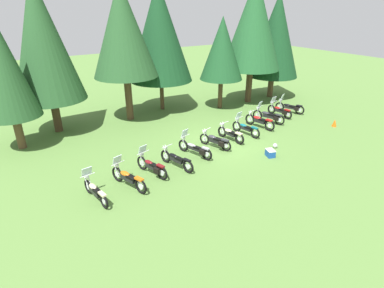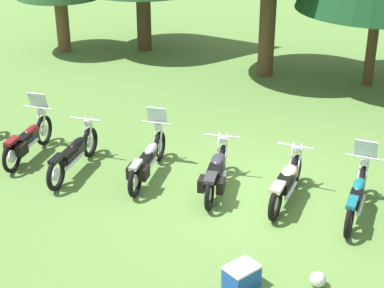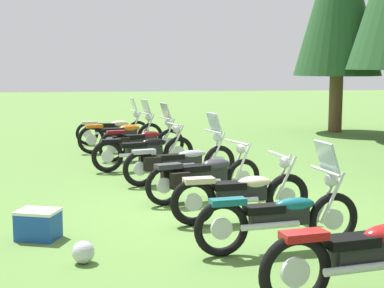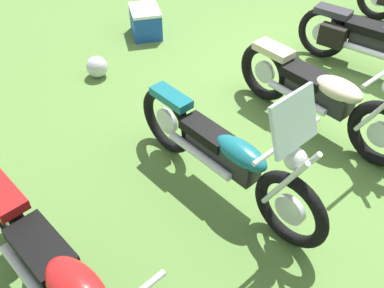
{
  "view_description": "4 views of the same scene",
  "coord_description": "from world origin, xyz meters",
  "px_view_note": "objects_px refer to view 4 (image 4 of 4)",
  "views": [
    {
      "loc": [
        -10.43,
        -13.2,
        7.62
      ],
      "look_at": [
        -2.14,
        -0.06,
        0.54
      ],
      "focal_mm": 28.94,
      "sensor_mm": 36.0,
      "label": 1
    },
    {
      "loc": [
        4.72,
        -10.0,
        6.37
      ],
      "look_at": [
        -1.28,
        -0.1,
        0.88
      ],
      "focal_mm": 57.76,
      "sensor_mm": 36.0,
      "label": 2
    },
    {
      "loc": [
        8.97,
        -1.65,
        2.32
      ],
      "look_at": [
        -1.33,
        -0.31,
        0.89
      ],
      "focal_mm": 54.64,
      "sensor_mm": 36.0,
      "label": 3
    },
    {
      "loc": [
        3.86,
        2.49,
        2.98
      ],
      "look_at": [
        2.4,
        0.27,
        0.63
      ],
      "focal_mm": 40.44,
      "sensor_mm": 36.0,
      "label": 4
    }
  ],
  "objects_px": {
    "motorcycle_7": "(225,154)",
    "motorcycle_8": "(64,284)",
    "picnic_cooler": "(146,22)",
    "dropped_helmet": "(97,67)",
    "motorcycle_5": "(379,41)",
    "motorcycle_6": "(320,94)"
  },
  "relations": [
    {
      "from": "motorcycle_6",
      "to": "dropped_helmet",
      "type": "height_order",
      "value": "motorcycle_6"
    },
    {
      "from": "motorcycle_6",
      "to": "motorcycle_8",
      "type": "bearing_deg",
      "value": -85.55
    },
    {
      "from": "motorcycle_8",
      "to": "motorcycle_6",
      "type": "bearing_deg",
      "value": 91.9
    },
    {
      "from": "picnic_cooler",
      "to": "dropped_helmet",
      "type": "distance_m",
      "value": 1.24
    },
    {
      "from": "picnic_cooler",
      "to": "dropped_helmet",
      "type": "height_order",
      "value": "picnic_cooler"
    },
    {
      "from": "motorcycle_5",
      "to": "motorcycle_6",
      "type": "height_order",
      "value": "motorcycle_6"
    },
    {
      "from": "motorcycle_5",
      "to": "motorcycle_8",
      "type": "xyz_separation_m",
      "value": [
        4.36,
        1.02,
        0.02
      ]
    },
    {
      "from": "motorcycle_6",
      "to": "picnic_cooler",
      "type": "distance_m",
      "value": 2.92
    },
    {
      "from": "motorcycle_7",
      "to": "picnic_cooler",
      "type": "height_order",
      "value": "motorcycle_7"
    },
    {
      "from": "motorcycle_8",
      "to": "dropped_helmet",
      "type": "relative_size",
      "value": 8.74
    },
    {
      "from": "picnic_cooler",
      "to": "dropped_helmet",
      "type": "relative_size",
      "value": 2.37
    },
    {
      "from": "dropped_helmet",
      "to": "motorcycle_6",
      "type": "bearing_deg",
      "value": 124.45
    },
    {
      "from": "motorcycle_5",
      "to": "dropped_helmet",
      "type": "xyz_separation_m",
      "value": [
        2.91,
        -1.85,
        -0.32
      ]
    },
    {
      "from": "motorcycle_5",
      "to": "motorcycle_8",
      "type": "relative_size",
      "value": 0.89
    },
    {
      "from": "motorcycle_7",
      "to": "dropped_helmet",
      "type": "height_order",
      "value": "motorcycle_7"
    },
    {
      "from": "motorcycle_5",
      "to": "motorcycle_6",
      "type": "xyz_separation_m",
      "value": [
        1.39,
        0.38,
        -0.01
      ]
    },
    {
      "from": "motorcycle_5",
      "to": "motorcycle_6",
      "type": "distance_m",
      "value": 1.44
    },
    {
      "from": "motorcycle_7",
      "to": "motorcycle_8",
      "type": "bearing_deg",
      "value": -83.71
    },
    {
      "from": "motorcycle_7",
      "to": "motorcycle_8",
      "type": "distance_m",
      "value": 1.67
    },
    {
      "from": "motorcycle_7",
      "to": "picnic_cooler",
      "type": "xyz_separation_m",
      "value": [
        -0.89,
        -3.07,
        -0.25
      ]
    },
    {
      "from": "motorcycle_5",
      "to": "motorcycle_8",
      "type": "bearing_deg",
      "value": -95.89
    },
    {
      "from": "motorcycle_5",
      "to": "picnic_cooler",
      "type": "height_order",
      "value": "motorcycle_5"
    }
  ]
}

